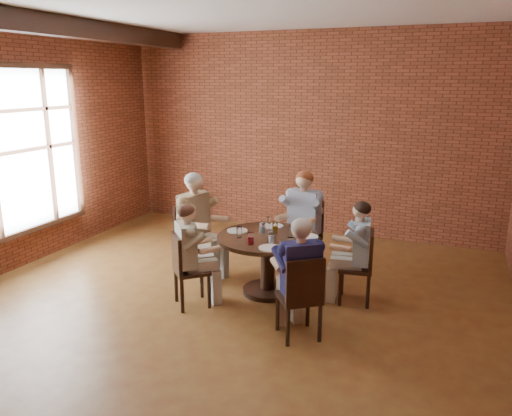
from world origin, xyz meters
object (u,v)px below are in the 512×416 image
at_px(chair_b, 305,232).
at_px(chair_d, 186,267).
at_px(chair_e, 301,295).
at_px(diner_a, 356,253).
at_px(diner_e, 299,278).
at_px(diner_c, 198,225).
at_px(dining_table, 268,253).
at_px(diner_b, 302,221).
at_px(chair_a, 362,264).
at_px(diner_d, 191,256).
at_px(chair_c, 193,237).
at_px(smartphone, 278,249).

xyz_separation_m(chair_b, chair_d, (-0.92, -1.75, -0.04)).
bearing_deg(chair_e, chair_d, -46.86).
height_order(diner_a, diner_e, diner_e).
bearing_deg(diner_c, chair_d, -148.98).
distance_m(dining_table, diner_b, 0.97).
xyz_separation_m(chair_a, chair_d, (-1.89, -0.87, -0.00)).
relative_size(diner_d, diner_e, 0.96).
bearing_deg(chair_c, diner_c, -90.00).
bearing_deg(dining_table, diner_b, 80.95).
height_order(chair_e, smartphone, chair_e).
distance_m(chair_c, diner_d, 1.02).
bearing_deg(chair_d, chair_b, -70.92).
bearing_deg(chair_a, diner_d, -74.15).
relative_size(dining_table, chair_e, 1.37).
bearing_deg(smartphone, diner_c, 157.26).
bearing_deg(diner_b, chair_c, -142.86).
bearing_deg(diner_d, diner_c, -19.32).
bearing_deg(diner_d, chair_e, -145.13).
bearing_deg(chair_a, dining_table, -90.00).
relative_size(diner_b, chair_d, 1.58).
distance_m(chair_b, diner_c, 1.51).
bearing_deg(diner_c, chair_e, -111.78).
xyz_separation_m(chair_d, diner_d, (0.05, 0.05, 0.13)).
bearing_deg(smartphone, chair_c, 158.09).
distance_m(diner_d, diner_e, 1.41).
height_order(diner_d, diner_e, diner_e).
xyz_separation_m(chair_e, diner_e, (-0.05, 0.06, 0.15)).
bearing_deg(chair_e, chair_a, -146.76).
bearing_deg(diner_a, diner_e, -28.09).
distance_m(diner_d, smartphone, 1.02).
bearing_deg(dining_table, chair_c, 168.80).
xyz_separation_m(chair_b, smartphone, (0.11, -1.47, 0.23)).
xyz_separation_m(chair_b, chair_c, (-1.35, -0.81, 0.00)).
bearing_deg(chair_a, diner_a, -90.00).
bearing_deg(chair_b, diner_e, -66.08).
distance_m(dining_table, chair_d, 1.04).
bearing_deg(diner_c, smartphone, -103.90).
xyz_separation_m(chair_c, diner_c, (0.09, -0.02, 0.18)).
xyz_separation_m(diner_a, diner_d, (-1.77, -0.81, -0.00)).
height_order(chair_d, smartphone, chair_d).
bearing_deg(diner_b, diner_d, -108.98).
relative_size(dining_table, smartphone, 8.64).
bearing_deg(chair_c, smartphone, -103.08).
relative_size(chair_a, chair_e, 0.97).
distance_m(chair_e, diner_e, 0.17).
xyz_separation_m(dining_table, diner_a, (1.06, 0.16, 0.09)).
xyz_separation_m(chair_b, diner_c, (-1.26, -0.82, 0.18)).
distance_m(diner_d, chair_e, 1.47).
height_order(chair_a, chair_d, chair_a).
relative_size(diner_d, chair_e, 1.36).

